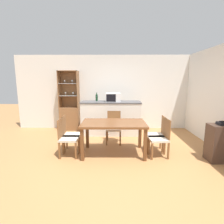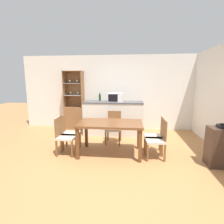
% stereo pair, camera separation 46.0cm
% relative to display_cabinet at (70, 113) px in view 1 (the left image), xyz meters
% --- Properties ---
extents(ground_plane, '(18.00, 18.00, 0.00)m').
position_rel_display_cabinet_xyz_m(ground_plane, '(1.53, -2.42, -0.58)').
color(ground_plane, '#B27A47').
extents(wall_back, '(6.80, 0.06, 2.55)m').
position_rel_display_cabinet_xyz_m(wall_back, '(1.53, 0.21, 0.70)').
color(wall_back, white).
rests_on(wall_back, ground_plane).
extents(kitchen_counter, '(1.85, 0.64, 1.05)m').
position_rel_display_cabinet_xyz_m(kitchen_counter, '(1.43, -0.52, -0.05)').
color(kitchen_counter, silver).
rests_on(kitchen_counter, ground_plane).
extents(display_cabinet, '(0.65, 0.39, 2.01)m').
position_rel_display_cabinet_xyz_m(display_cabinet, '(0.00, 0.00, 0.00)').
color(display_cabinet, brown).
rests_on(display_cabinet, ground_plane).
extents(dining_table, '(1.45, 0.87, 0.75)m').
position_rel_display_cabinet_xyz_m(dining_table, '(1.52, -2.06, 0.08)').
color(dining_table, brown).
rests_on(dining_table, ground_plane).
extents(dining_chair_head_far, '(0.41, 0.41, 0.86)m').
position_rel_display_cabinet_xyz_m(dining_chair_head_far, '(1.52, -1.31, -0.15)').
color(dining_chair_head_far, beige).
rests_on(dining_chair_head_far, ground_plane).
extents(dining_chair_side_left_near, '(0.41, 0.41, 0.86)m').
position_rel_display_cabinet_xyz_m(dining_chair_side_left_near, '(0.47, -2.19, -0.15)').
color(dining_chair_side_left_near, beige).
rests_on(dining_chair_side_left_near, ground_plane).
extents(dining_chair_side_right_far, '(0.40, 0.40, 0.86)m').
position_rel_display_cabinet_xyz_m(dining_chair_side_right_far, '(2.56, -1.93, -0.15)').
color(dining_chair_side_right_far, beige).
rests_on(dining_chair_side_right_far, ground_plane).
extents(dining_chair_side_right_near, '(0.43, 0.43, 0.86)m').
position_rel_display_cabinet_xyz_m(dining_chair_side_right_near, '(2.56, -2.18, -0.15)').
color(dining_chair_side_right_near, beige).
rests_on(dining_chair_side_right_near, ground_plane).
extents(dining_chair_side_left_far, '(0.41, 0.41, 0.86)m').
position_rel_display_cabinet_xyz_m(dining_chair_side_left_far, '(0.47, -1.93, -0.15)').
color(dining_chair_side_left_far, beige).
rests_on(dining_chair_side_left_far, ground_plane).
extents(microwave, '(0.45, 0.40, 0.26)m').
position_rel_display_cabinet_xyz_m(microwave, '(1.50, -0.52, 0.60)').
color(microwave, silver).
rests_on(microwave, kitchen_counter).
extents(wine_bottle, '(0.07, 0.07, 0.26)m').
position_rel_display_cabinet_xyz_m(wine_bottle, '(0.97, -0.32, 0.58)').
color(wine_bottle, '#193D23').
rests_on(wine_bottle, kitchen_counter).
extents(side_cabinet, '(0.56, 0.37, 0.79)m').
position_rel_display_cabinet_xyz_m(side_cabinet, '(3.80, -2.42, -0.18)').
color(side_cabinet, '#422D23').
rests_on(side_cabinet, ground_plane).
extents(telephone, '(0.23, 0.16, 0.10)m').
position_rel_display_cabinet_xyz_m(telephone, '(3.78, -2.42, 0.25)').
color(telephone, black).
rests_on(telephone, side_cabinet).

